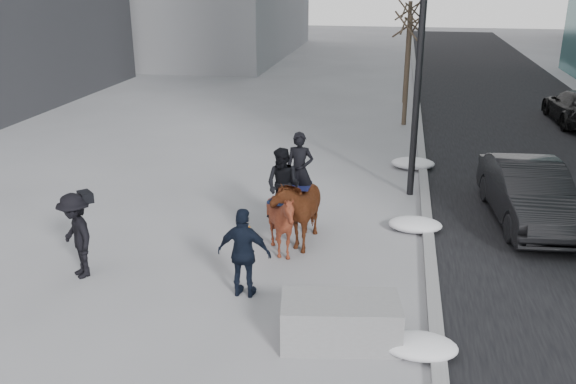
% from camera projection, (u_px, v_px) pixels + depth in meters
% --- Properties ---
extents(ground, '(120.00, 120.00, 0.00)m').
position_uv_depth(ground, '(277.00, 284.00, 11.99)').
color(ground, gray).
rests_on(ground, ground).
extents(road, '(8.00, 90.00, 0.01)m').
position_uv_depth(road, '(545.00, 158.00, 20.05)').
color(road, black).
rests_on(road, ground).
extents(curb, '(0.25, 90.00, 0.12)m').
position_uv_depth(curb, '(421.00, 150.00, 20.70)').
color(curb, gray).
rests_on(curb, ground).
extents(planter, '(2.06, 1.25, 0.77)m').
position_uv_depth(planter, '(340.00, 321.00, 9.99)').
color(planter, gray).
rests_on(planter, ground).
extents(car_near, '(1.98, 4.62, 1.48)m').
position_uv_depth(car_near, '(529.00, 193.00, 14.73)').
color(car_near, black).
rests_on(car_near, ground).
extents(tree_near, '(1.20, 1.20, 4.67)m').
position_uv_depth(tree_near, '(407.00, 66.00, 23.62)').
color(tree_near, '#3A3022').
rests_on(tree_near, ground).
extents(tree_far, '(1.20, 1.20, 5.05)m').
position_uv_depth(tree_far, '(408.00, 48.00, 27.64)').
color(tree_far, '#372920').
rests_on(tree_far, ground).
extents(mounted_left, '(0.93, 1.96, 2.50)m').
position_uv_depth(mounted_left, '(298.00, 202.00, 13.62)').
color(mounted_left, '#4B250F').
rests_on(mounted_left, ground).
extents(mounted_right, '(1.61, 1.71, 2.35)m').
position_uv_depth(mounted_right, '(282.00, 214.00, 12.94)').
color(mounted_right, '#521B10').
rests_on(mounted_right, ground).
extents(feeder, '(1.05, 0.89, 1.75)m').
position_uv_depth(feeder, '(244.00, 253.00, 11.29)').
color(feeder, black).
rests_on(feeder, ground).
extents(camera_crew, '(1.27, 1.25, 1.75)m').
position_uv_depth(camera_crew, '(77.00, 235.00, 12.03)').
color(camera_crew, black).
rests_on(camera_crew, ground).
extents(lamppost, '(0.25, 1.15, 9.09)m').
position_uv_depth(lamppost, '(424.00, 6.00, 15.04)').
color(lamppost, black).
rests_on(lamppost, ground).
extents(snow_piles, '(1.34, 10.76, 0.34)m').
position_uv_depth(snow_piles, '(415.00, 218.00, 14.74)').
color(snow_piles, silver).
rests_on(snow_piles, ground).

